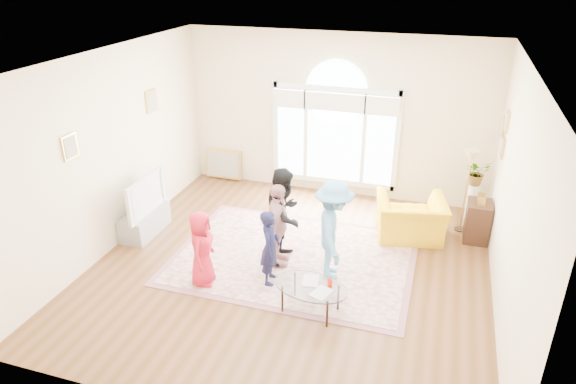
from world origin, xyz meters
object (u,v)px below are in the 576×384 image
(television, at_px, (142,194))
(coffee_table, at_px, (311,287))
(area_rug, at_px, (293,258))
(tv_console, at_px, (145,222))
(armchair, at_px, (410,219))

(television, height_order, coffee_table, television)
(area_rug, height_order, tv_console, tv_console)
(area_rug, height_order, coffee_table, coffee_table)
(area_rug, distance_m, tv_console, 2.73)
(tv_console, relative_size, coffee_table, 0.87)
(area_rug, bearing_deg, coffee_table, -63.39)
(area_rug, relative_size, armchair, 3.20)
(area_rug, relative_size, television, 3.09)
(tv_console, bearing_deg, armchair, 15.32)
(tv_console, bearing_deg, television, -0.00)
(area_rug, distance_m, television, 2.82)
(area_rug, xyz_separation_m, television, (-2.72, 0.03, 0.75))
(coffee_table, xyz_separation_m, armchair, (1.10, 2.46, -0.03))
(coffee_table, bearing_deg, tv_console, 169.60)
(coffee_table, bearing_deg, area_rug, 126.70)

